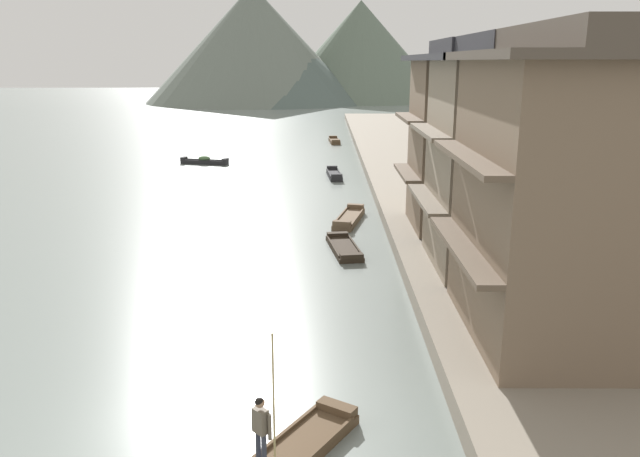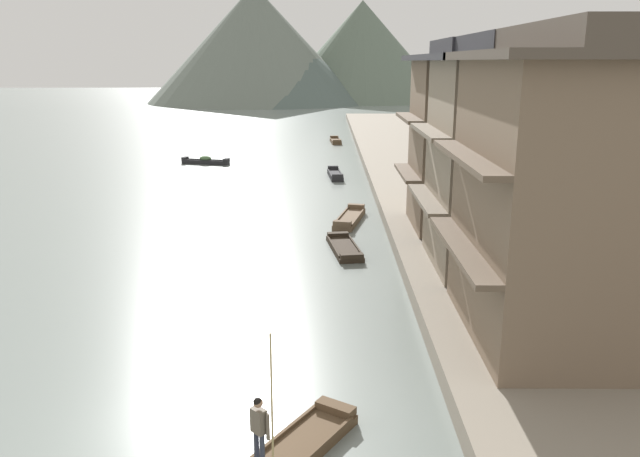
{
  "view_description": "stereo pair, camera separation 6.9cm",
  "coord_description": "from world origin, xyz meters",
  "px_view_note": "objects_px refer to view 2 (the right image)",
  "views": [
    {
      "loc": [
        3.25,
        -13.13,
        8.42
      ],
      "look_at": [
        3.09,
        10.5,
        2.13
      ],
      "focal_mm": 35.33,
      "sensor_mm": 36.0,
      "label": 1
    },
    {
      "loc": [
        3.32,
        -13.13,
        8.42
      ],
      "look_at": [
        3.09,
        10.5,
        2.13
      ],
      "focal_mm": 35.33,
      "sensor_mm": 36.0,
      "label": 2
    }
  ],
  "objects_px": {
    "boat_moored_second": "(336,141)",
    "boat_midriver_drifting": "(350,219)",
    "boat_moored_third": "(344,248)",
    "house_waterfront_second": "(506,156)",
    "house_waterfront_nearest": "(573,190)",
    "boat_moored_nearest": "(335,175)",
    "boat_moored_far": "(206,161)",
    "boatman_person": "(260,424)",
    "house_waterfront_tall": "(465,137)"
  },
  "relations": [
    {
      "from": "boat_moored_nearest",
      "to": "house_waterfront_second",
      "type": "height_order",
      "value": "house_waterfront_second"
    },
    {
      "from": "boat_moored_third",
      "to": "boat_moored_far",
      "type": "relative_size",
      "value": 0.95
    },
    {
      "from": "boatman_person",
      "to": "house_waterfront_second",
      "type": "distance_m",
      "value": 15.53
    },
    {
      "from": "house_waterfront_second",
      "to": "boatman_person",
      "type": "bearing_deg",
      "value": -122.54
    },
    {
      "from": "boat_moored_far",
      "to": "boat_midriver_drifting",
      "type": "xyz_separation_m",
      "value": [
        11.5,
        -19.78,
        -0.07
      ]
    },
    {
      "from": "boatman_person",
      "to": "house_waterfront_tall",
      "type": "height_order",
      "value": "house_waterfront_tall"
    },
    {
      "from": "boatman_person",
      "to": "boat_moored_second",
      "type": "relative_size",
      "value": 0.76
    },
    {
      "from": "boat_moored_nearest",
      "to": "boat_moored_far",
      "type": "distance_m",
      "value": 12.55
    },
    {
      "from": "house_waterfront_nearest",
      "to": "boat_moored_nearest",
      "type": "bearing_deg",
      "value": 101.96
    },
    {
      "from": "house_waterfront_nearest",
      "to": "boatman_person",
      "type": "bearing_deg",
      "value": -142.86
    },
    {
      "from": "boat_midriver_drifting",
      "to": "house_waterfront_second",
      "type": "relative_size",
      "value": 0.51
    },
    {
      "from": "boat_midriver_drifting",
      "to": "boatman_person",
      "type": "bearing_deg",
      "value": -96.7
    },
    {
      "from": "house_waterfront_nearest",
      "to": "house_waterfront_second",
      "type": "bearing_deg",
      "value": 90.67
    },
    {
      "from": "boat_moored_second",
      "to": "boat_moored_third",
      "type": "xyz_separation_m",
      "value": [
        -0.16,
        -39.8,
        -0.04
      ]
    },
    {
      "from": "boat_moored_nearest",
      "to": "boat_moored_far",
      "type": "xyz_separation_m",
      "value": [
        -10.91,
        6.21,
        0.06
      ]
    },
    {
      "from": "boatman_person",
      "to": "house_waterfront_nearest",
      "type": "distance_m",
      "value": 10.89
    },
    {
      "from": "house_waterfront_tall",
      "to": "boat_midriver_drifting",
      "type": "bearing_deg",
      "value": 147.89
    },
    {
      "from": "house_waterfront_nearest",
      "to": "house_waterfront_tall",
      "type": "xyz_separation_m",
      "value": [
        -0.37,
        12.48,
        0.02
      ]
    },
    {
      "from": "boat_moored_nearest",
      "to": "boat_moored_second",
      "type": "xyz_separation_m",
      "value": [
        0.33,
        20.82,
        -0.01
      ]
    },
    {
      "from": "boat_moored_second",
      "to": "house_waterfront_nearest",
      "type": "height_order",
      "value": "house_waterfront_nearest"
    },
    {
      "from": "boatman_person",
      "to": "boat_moored_third",
      "type": "xyz_separation_m",
      "value": [
        2.15,
        16.59,
        -1.29
      ]
    },
    {
      "from": "boat_moored_far",
      "to": "boatman_person",
      "type": "bearing_deg",
      "value": -77.96
    },
    {
      "from": "boat_moored_nearest",
      "to": "boat_midriver_drifting",
      "type": "distance_m",
      "value": 13.59
    },
    {
      "from": "house_waterfront_nearest",
      "to": "boat_moored_third",
      "type": "bearing_deg",
      "value": 120.28
    },
    {
      "from": "boatman_person",
      "to": "boat_midriver_drifting",
      "type": "relative_size",
      "value": 0.68
    },
    {
      "from": "boat_midriver_drifting",
      "to": "boat_moored_far",
      "type": "bearing_deg",
      "value": 120.17
    },
    {
      "from": "boatman_person",
      "to": "boat_moored_second",
      "type": "xyz_separation_m",
      "value": [
        2.32,
        56.39,
        -1.25
      ]
    },
    {
      "from": "boat_moored_third",
      "to": "boat_moored_far",
      "type": "bearing_deg",
      "value": 113.72
    },
    {
      "from": "boat_moored_second",
      "to": "house_waterfront_second",
      "type": "relative_size",
      "value": 0.46
    },
    {
      "from": "house_waterfront_second",
      "to": "boat_moored_second",
      "type": "bearing_deg",
      "value": 97.59
    },
    {
      "from": "boat_moored_second",
      "to": "house_waterfront_nearest",
      "type": "xyz_separation_m",
      "value": [
        5.89,
        -50.17,
        4.77
      ]
    },
    {
      "from": "boat_moored_far",
      "to": "house_waterfront_nearest",
      "type": "height_order",
      "value": "house_waterfront_nearest"
    },
    {
      "from": "house_waterfront_nearest",
      "to": "boat_moored_second",
      "type": "bearing_deg",
      "value": 96.7
    },
    {
      "from": "boat_moored_far",
      "to": "house_waterfront_second",
      "type": "distance_m",
      "value": 34.0
    },
    {
      "from": "boat_moored_far",
      "to": "boat_moored_second",
      "type": "bearing_deg",
      "value": 52.45
    },
    {
      "from": "boat_moored_second",
      "to": "boat_midriver_drifting",
      "type": "height_order",
      "value": "boat_midriver_drifting"
    },
    {
      "from": "boatman_person",
      "to": "house_waterfront_second",
      "type": "xyz_separation_m",
      "value": [
        8.13,
        12.75,
        3.53
      ]
    },
    {
      "from": "house_waterfront_tall",
      "to": "boat_moored_third",
      "type": "bearing_deg",
      "value": -159.63
    },
    {
      "from": "boat_moored_far",
      "to": "house_waterfront_second",
      "type": "xyz_separation_m",
      "value": [
        17.05,
        -29.04,
        4.72
      ]
    },
    {
      "from": "boat_moored_far",
      "to": "house_waterfront_nearest",
      "type": "relative_size",
      "value": 0.48
    },
    {
      "from": "house_waterfront_nearest",
      "to": "boat_moored_far",
      "type": "bearing_deg",
      "value": 115.71
    },
    {
      "from": "boat_midriver_drifting",
      "to": "boat_moored_second",
      "type": "bearing_deg",
      "value": 90.44
    },
    {
      "from": "house_waterfront_second",
      "to": "boat_moored_far",
      "type": "bearing_deg",
      "value": 120.42
    },
    {
      "from": "boat_moored_third",
      "to": "house_waterfront_second",
      "type": "relative_size",
      "value": 0.46
    },
    {
      "from": "house_waterfront_nearest",
      "to": "house_waterfront_second",
      "type": "xyz_separation_m",
      "value": [
        -0.08,
        6.53,
        0.01
      ]
    },
    {
      "from": "boat_moored_nearest",
      "to": "boatman_person",
      "type": "bearing_deg",
      "value": -93.2
    },
    {
      "from": "boat_moored_far",
      "to": "house_waterfront_tall",
      "type": "xyz_separation_m",
      "value": [
        16.76,
        -23.08,
        4.72
      ]
    },
    {
      "from": "boat_moored_third",
      "to": "boat_moored_far",
      "type": "xyz_separation_m",
      "value": [
        -11.07,
        25.19,
        0.11
      ]
    },
    {
      "from": "boat_moored_third",
      "to": "boat_midriver_drifting",
      "type": "height_order",
      "value": "boat_midriver_drifting"
    },
    {
      "from": "house_waterfront_second",
      "to": "house_waterfront_nearest",
      "type": "bearing_deg",
      "value": -89.33
    }
  ]
}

